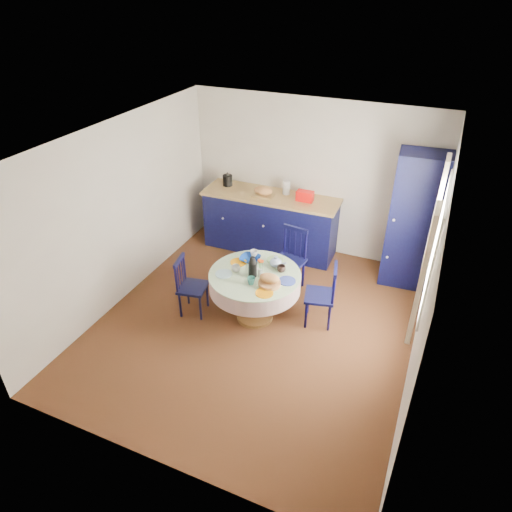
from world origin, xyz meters
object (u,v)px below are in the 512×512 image
at_px(chair_right, 323,295).
at_px(mug_d, 254,254).
at_px(pantry_cabinet, 414,221).
at_px(mug_b, 251,281).
at_px(chair_far, 290,259).
at_px(kitchen_counter, 270,222).
at_px(dining_table, 255,282).
at_px(cobalt_bowl, 250,259).
at_px(mug_a, 236,268).
at_px(mug_c, 281,269).
at_px(chair_left, 190,286).

distance_m(chair_right, mug_d, 1.07).
distance_m(pantry_cabinet, mug_b, 2.59).
relative_size(chair_far, chair_right, 1.07).
height_order(pantry_cabinet, chair_right, pantry_cabinet).
relative_size(kitchen_counter, dining_table, 1.87).
bearing_deg(chair_far, kitchen_counter, 135.08).
bearing_deg(chair_far, cobalt_bowl, -110.90).
height_order(kitchen_counter, chair_right, kitchen_counter).
bearing_deg(cobalt_bowl, mug_a, -102.89).
relative_size(chair_far, mug_c, 8.38).
distance_m(pantry_cabinet, dining_table, 2.47).
height_order(mug_a, cobalt_bowl, mug_a).
height_order(chair_right, mug_c, chair_right).
xyz_separation_m(chair_far, mug_c, (0.12, -0.69, 0.29)).
bearing_deg(kitchen_counter, chair_right, -49.96).
xyz_separation_m(pantry_cabinet, mug_b, (-1.67, -1.96, -0.24)).
bearing_deg(kitchen_counter, cobalt_bowl, -79.70).
relative_size(mug_b, cobalt_bowl, 0.38).
distance_m(chair_right, mug_c, 0.64).
distance_m(pantry_cabinet, mug_c, 2.12).
xyz_separation_m(mug_b, mug_d, (-0.22, 0.60, 0.00)).
distance_m(kitchen_counter, chair_far, 1.15).
relative_size(mug_c, mug_d, 1.04).
relative_size(pantry_cabinet, chair_right, 2.28).
distance_m(dining_table, chair_right, 0.89).
bearing_deg(mug_d, pantry_cabinet, 35.77).
bearing_deg(dining_table, mug_d, 116.01).
height_order(kitchen_counter, chair_left, kitchen_counter).
height_order(mug_c, cobalt_bowl, mug_c).
xyz_separation_m(mug_a, mug_c, (0.54, 0.22, 0.00)).
bearing_deg(cobalt_bowl, kitchen_counter, 101.82).
distance_m(dining_table, cobalt_bowl, 0.35).
xyz_separation_m(chair_far, chair_right, (0.67, -0.60, -0.03)).
distance_m(chair_left, mug_d, 0.97).
bearing_deg(mug_b, mug_a, 148.09).
bearing_deg(mug_c, chair_right, 9.87).
relative_size(mug_b, mug_d, 0.95).
relative_size(chair_left, mug_a, 7.62).
bearing_deg(chair_right, kitchen_counter, -151.34).
relative_size(dining_table, mug_b, 11.54).
relative_size(dining_table, chair_right, 1.35).
bearing_deg(cobalt_bowl, chair_right, 1.27).
height_order(mug_a, mug_b, mug_b).
xyz_separation_m(chair_left, chair_far, (1.03, 1.09, 0.05)).
relative_size(pantry_cabinet, mug_c, 17.86).
bearing_deg(kitchen_counter, chair_far, -55.33).
bearing_deg(mug_d, mug_c, -22.05).
bearing_deg(mug_d, kitchen_counter, 103.08).
bearing_deg(pantry_cabinet, mug_c, -137.03).
bearing_deg(mug_c, mug_b, -120.84).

